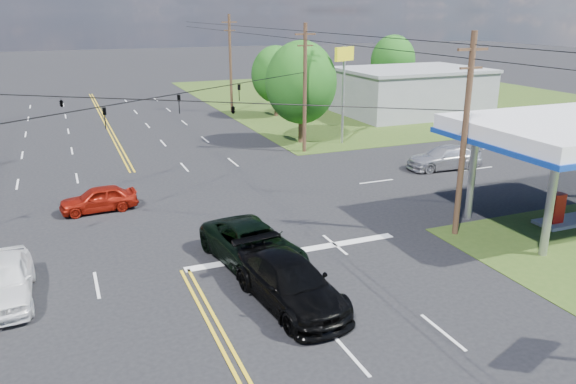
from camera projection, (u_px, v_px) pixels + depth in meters
name	position (u px, v px, depth m)	size (l,w,h in m)	color
ground	(153.00, 210.00, 30.41)	(280.00, 280.00, 0.00)	black
grass_ne	(389.00, 96.00, 71.22)	(46.00, 48.00, 0.03)	#2B4415
stop_bar	(295.00, 252.00, 25.18)	(10.00, 0.50, 0.02)	silver
retail_ne	(411.00, 93.00, 58.18)	(14.00, 10.00, 4.40)	gray
pole_se	(465.00, 134.00, 25.67)	(1.60, 0.28, 9.50)	#432E1C
pole_ne	(305.00, 87.00, 41.51)	(1.60, 0.28, 9.50)	#432E1C
pole_right_far	(230.00, 63.00, 58.15)	(1.60, 0.28, 10.00)	#432E1C
span_wire_signals	(144.00, 100.00, 28.56)	(26.00, 18.00, 1.13)	black
power_lines	(146.00, 49.00, 26.00)	(26.04, 100.00, 0.64)	black
tree_right_a	(301.00, 83.00, 44.53)	(5.70, 5.70, 8.18)	#432E1C
tree_right_b	(276.00, 74.00, 56.19)	(4.94, 4.94, 7.09)	#432E1C
tree_far_r	(393.00, 61.00, 67.70)	(5.32, 5.32, 7.63)	#432E1C
pickup_dkgreen	(253.00, 246.00, 23.71)	(2.82, 6.12, 1.70)	black
suv_black	(290.00, 282.00, 20.47)	(2.41, 5.94, 1.72)	black
pickup_white	(3.00, 280.00, 20.68)	(1.99, 4.95, 1.69)	white
sedan_red	(99.00, 199.00, 30.11)	(1.62, 4.01, 1.37)	maroon
sedan_far	(444.00, 158.00, 38.24)	(2.15, 5.29, 1.53)	#B9BABF
polesign_ne	(344.00, 69.00, 43.93)	(2.03, 1.12, 7.70)	#A5A5AA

